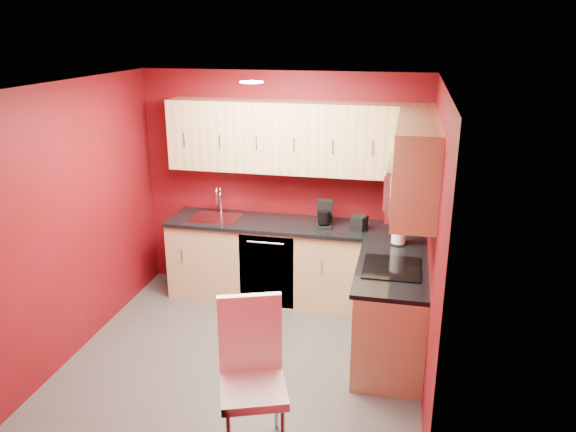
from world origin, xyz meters
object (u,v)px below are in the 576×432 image
at_px(paper_towel, 399,228).
at_px(microwave, 411,187).
at_px(coffee_maker, 324,214).
at_px(sink, 216,214).
at_px(dining_chair, 253,381).
at_px(napkin_holder, 359,223).

bearing_deg(paper_towel, microwave, -82.90).
xyz_separation_m(microwave, coffee_maker, (-0.86, 0.96, -0.61)).
relative_size(sink, dining_chair, 0.46).
xyz_separation_m(napkin_holder, paper_towel, (0.41, -0.32, 0.08)).
bearing_deg(sink, napkin_holder, -2.23).
bearing_deg(paper_towel, sink, 169.27).
xyz_separation_m(sink, dining_chair, (1.09, -2.40, -0.38)).
distance_m(coffee_maker, dining_chair, 2.41).
height_order(microwave, napkin_holder, microwave).
bearing_deg(dining_chair, sink, 94.48).
bearing_deg(dining_chair, coffee_maker, 66.71).
relative_size(coffee_maker, paper_towel, 0.89).
height_order(sink, napkin_holder, sink).
relative_size(paper_towel, dining_chair, 0.28).
bearing_deg(paper_towel, coffee_maker, 156.86).
bearing_deg(dining_chair, paper_towel, 45.46).
bearing_deg(microwave, sink, 154.40).
distance_m(coffee_maker, paper_towel, 0.86).
height_order(microwave, dining_chair, microwave).
height_order(sink, coffee_maker, sink).
height_order(coffee_maker, napkin_holder, coffee_maker).
bearing_deg(napkin_holder, microwave, -62.39).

